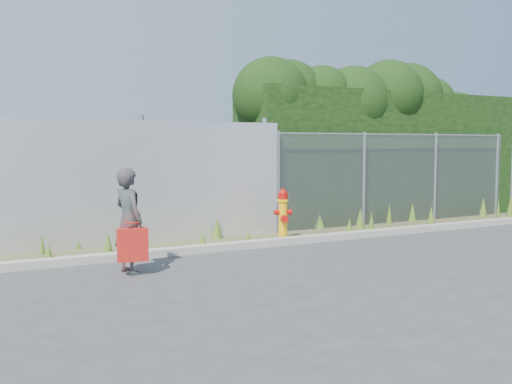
{
  "coord_description": "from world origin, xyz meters",
  "views": [
    {
      "loc": [
        -4.65,
        -6.84,
        1.78
      ],
      "look_at": [
        -0.3,
        1.4,
        1.0
      ],
      "focal_mm": 40.0,
      "sensor_mm": 36.0,
      "label": 1
    }
  ],
  "objects": [
    {
      "name": "ground",
      "position": [
        0.0,
        0.0,
        0.0
      ],
      "size": [
        80.0,
        80.0,
        0.0
      ],
      "primitive_type": "plane",
      "color": "#3B3C3E",
      "rests_on": "ground"
    },
    {
      "name": "curb",
      "position": [
        0.0,
        1.8,
        0.06
      ],
      "size": [
        16.0,
        0.22,
        0.12
      ],
      "primitive_type": "cube",
      "color": "#9A968B",
      "rests_on": "ground"
    },
    {
      "name": "weed_strip",
      "position": [
        0.27,
        2.47,
        0.13
      ],
      "size": [
        16.0,
        1.35,
        0.54
      ],
      "color": "#4D472C",
      "rests_on": "ground"
    },
    {
      "name": "corrugated_fence",
      "position": [
        -3.25,
        3.01,
        1.1
      ],
      "size": [
        8.5,
        0.21,
        2.3
      ],
      "color": "silver",
      "rests_on": "ground"
    },
    {
      "name": "chainlink_fence",
      "position": [
        4.25,
        3.0,
        1.03
      ],
      "size": [
        6.5,
        0.07,
        2.05
      ],
      "color": "gray",
      "rests_on": "ground"
    },
    {
      "name": "hedge",
      "position": [
        4.32,
        4.03,
        2.13
      ],
      "size": [
        7.61,
        2.03,
        3.81
      ],
      "color": "black",
      "rests_on": "ground"
    },
    {
      "name": "fire_hydrant",
      "position": [
        0.62,
        2.08,
        0.48
      ],
      "size": [
        0.33,
        0.3,
        0.99
      ],
      "rotation": [
        0.0,
        0.0,
        -0.31
      ],
      "color": "#FEB60D",
      "rests_on": "ground"
    },
    {
      "name": "woman",
      "position": [
        -2.57,
        0.86,
        0.73
      ],
      "size": [
        0.48,
        0.61,
        1.46
      ],
      "primitive_type": "imported",
      "rotation": [
        0.0,
        0.0,
        1.84
      ],
      "color": "#0D5552",
      "rests_on": "ground"
    },
    {
      "name": "red_tote_bag",
      "position": [
        -2.57,
        0.67,
        0.43
      ],
      "size": [
        0.4,
        0.15,
        0.53
      ],
      "rotation": [
        0.0,
        0.0,
        -0.12
      ],
      "color": "red"
    },
    {
      "name": "black_shoulder_bag",
      "position": [
        -2.53,
        1.01,
        1.01
      ],
      "size": [
        0.23,
        0.1,
        0.17
      ],
      "rotation": [
        0.0,
        0.0,
        0.28
      ],
      "color": "black"
    }
  ]
}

